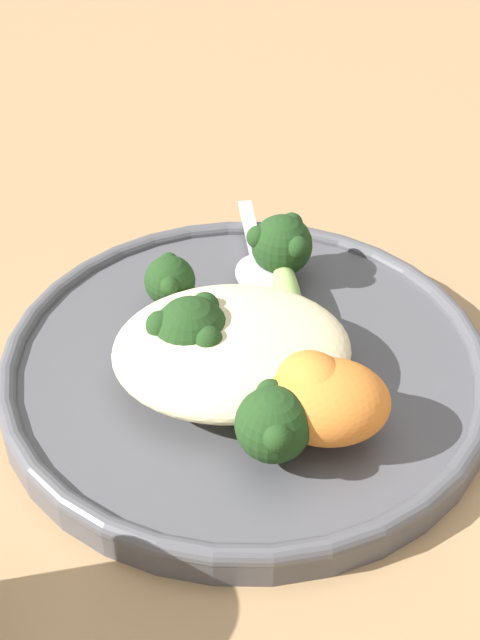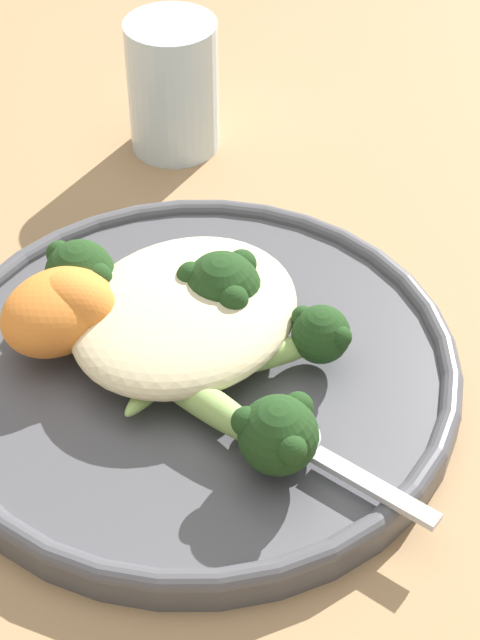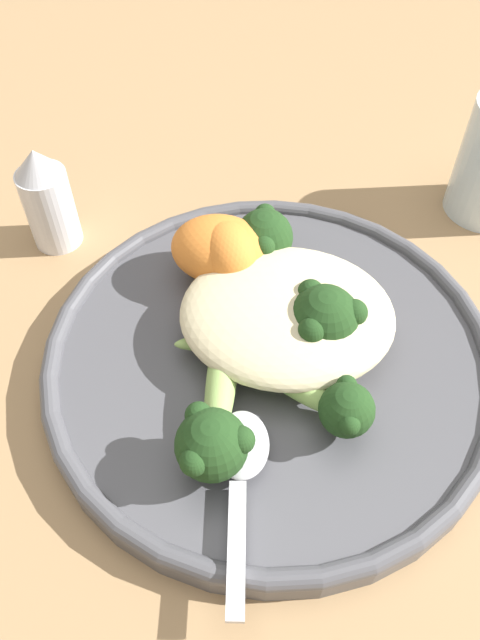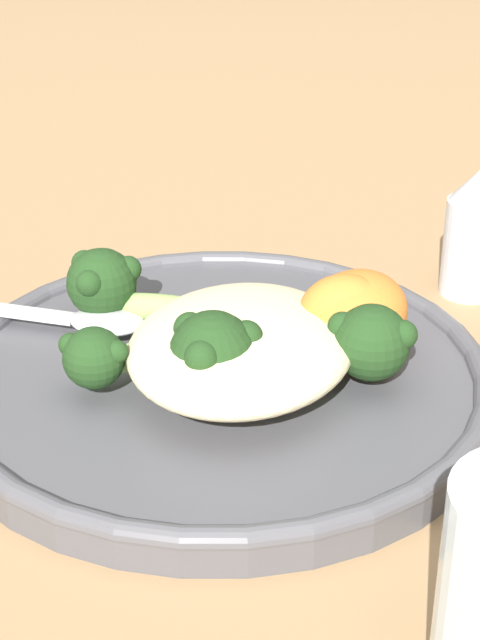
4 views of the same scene
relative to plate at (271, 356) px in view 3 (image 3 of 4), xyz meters
The scene contains 11 objects.
ground_plane 0.02m from the plate, ahead, with size 4.00×4.00×0.00m, color #9E7A51.
plate is the anchor object (origin of this frame).
quinoa_mound 0.03m from the plate, 123.85° to the right, with size 0.13×0.11×0.03m, color beige.
broccoli_stalk_0 0.07m from the plate, 64.41° to the left, with size 0.04×0.13×0.04m.
broccoli_stalk_1 0.05m from the plate, 121.05° to the left, with size 0.10×0.08×0.03m.
broccoli_stalk_2 0.04m from the plate, 169.20° to the right, with size 0.11×0.05×0.04m.
broccoli_stalk_3 0.07m from the plate, 81.68° to the right, with size 0.05×0.11×0.04m.
sweet_potato_chunk_0 0.07m from the plate, 62.35° to the right, with size 0.05×0.04×0.04m, color orange.
sweet_potato_chunk_1 0.08m from the plate, 60.30° to the right, with size 0.06×0.05×0.04m, color orange.
spoon 0.08m from the plate, 78.73° to the left, with size 0.03×0.11×0.01m.
salt_shaker 0.20m from the plate, 34.00° to the right, with size 0.04×0.04×0.08m.
Camera 3 is at (-0.01, 0.23, 0.33)m, focal length 35.00 mm.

